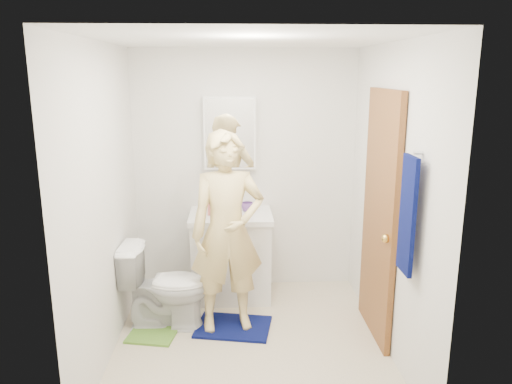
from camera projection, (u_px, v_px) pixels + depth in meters
floor at (250, 344)px, 4.11m from camera, size 2.20×2.40×0.02m
ceiling at (249, 38)px, 3.54m from camera, size 2.20×2.40×0.02m
wall_back at (245, 172)px, 5.00m from camera, size 2.20×0.02×2.40m
wall_front at (258, 261)px, 2.65m from camera, size 2.20×0.02×2.40m
wall_left at (103, 204)px, 3.77m from camera, size 0.02×2.40×2.40m
wall_right at (392, 201)px, 3.88m from camera, size 0.02×2.40×2.40m
vanity_cabinet at (231, 258)px, 4.89m from camera, size 0.75×0.55×0.80m
countertop at (231, 216)px, 4.79m from camera, size 0.79×0.59×0.05m
sink_basin at (231, 215)px, 4.79m from camera, size 0.40×0.40×0.03m
faucet at (231, 203)px, 4.95m from camera, size 0.03×0.03×0.12m
medicine_cabinet at (230, 133)px, 4.83m from camera, size 0.50×0.12×0.70m
mirror_panel at (230, 134)px, 4.77m from camera, size 0.46×0.01×0.66m
door at (379, 217)px, 4.06m from camera, size 0.05×0.80×2.05m
door_knob at (386, 239)px, 3.77m from camera, size 0.07×0.07×0.07m
towel at (408, 215)px, 3.31m from camera, size 0.03×0.24×0.80m
towel_hook at (418, 153)px, 3.21m from camera, size 0.06×0.02×0.02m
toilet at (166, 286)px, 4.31m from camera, size 0.76×0.46×0.75m
bath_mat at (233, 327)px, 4.35m from camera, size 0.70×0.56×0.02m
green_rug at (152, 335)px, 4.22m from camera, size 0.44×0.40×0.02m
soap_dispenser at (213, 204)px, 4.73m from camera, size 0.10×0.11×0.20m
toothbrush_cup at (247, 207)px, 4.85m from camera, size 0.12×0.12×0.09m
man at (227, 232)px, 4.15m from camera, size 0.68×0.51×1.70m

